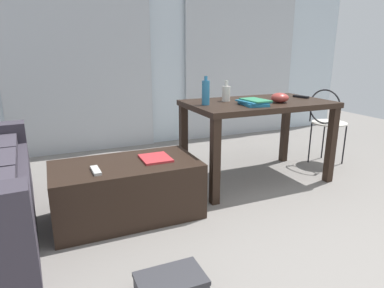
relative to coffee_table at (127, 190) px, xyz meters
name	(u,v)px	position (x,y,z in m)	size (l,w,h in m)	color
ground_plane	(250,199)	(1.04, -0.12, -0.22)	(8.38, 8.38, 0.00)	gray
wall_back	(166,53)	(1.04, 2.02, 1.00)	(5.89, 0.10, 2.43)	silver
curtains	(169,62)	(1.04, 1.94, 0.88)	(4.02, 0.03, 2.20)	#B2B7BC
coffee_table	(127,190)	(0.00, 0.00, 0.00)	(1.09, 0.58, 0.44)	black
craft_table	(258,112)	(1.35, 0.27, 0.46)	(1.36, 0.79, 0.79)	black
wire_chair	(327,118)	(2.31, 0.34, 0.32)	(0.38, 0.40, 0.85)	silver
bottle_near	(226,93)	(1.07, 0.40, 0.64)	(0.08, 0.08, 0.20)	beige
bottle_far	(206,92)	(0.80, 0.27, 0.68)	(0.07, 0.07, 0.25)	teal
bowl	(280,98)	(1.48, 0.12, 0.61)	(0.16, 0.16, 0.09)	#9E3833
book_stack	(254,102)	(1.18, 0.10, 0.59)	(0.23, 0.31, 0.05)	#1E668C
tv_remote_on_table	(301,97)	(1.89, 0.30, 0.58)	(0.05, 0.16, 0.02)	black
tv_remote_primary	(96,171)	(-0.23, -0.11, 0.23)	(0.05, 0.18, 0.02)	#B7B7B2
magazine	(156,158)	(0.24, 0.00, 0.23)	(0.22, 0.25, 0.02)	red
shoebox	(171,287)	(0.00, -0.99, -0.15)	(0.35, 0.23, 0.13)	#38383D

